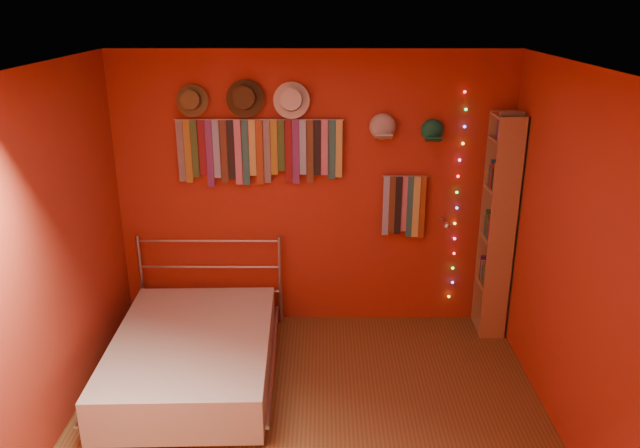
{
  "coord_description": "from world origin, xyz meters",
  "views": [
    {
      "loc": [
        0.09,
        -3.59,
        2.88
      ],
      "look_at": [
        0.06,
        0.9,
        1.26
      ],
      "focal_mm": 35.0,
      "sensor_mm": 36.0,
      "label": 1
    }
  ],
  "objects_px": {
    "tie_rack": "(259,149)",
    "bed": "(193,355)",
    "reading_lamp": "(446,225)",
    "bookshelf": "(503,226)"
  },
  "relations": [
    {
      "from": "bookshelf",
      "to": "bed",
      "type": "xyz_separation_m",
      "value": [
        -2.61,
        -0.8,
        -0.81
      ]
    },
    {
      "from": "tie_rack",
      "to": "bookshelf",
      "type": "distance_m",
      "value": 2.23
    },
    {
      "from": "tie_rack",
      "to": "bed",
      "type": "relative_size",
      "value": 0.79
    },
    {
      "from": "bed",
      "to": "reading_lamp",
      "type": "bearing_deg",
      "value": 18.83
    },
    {
      "from": "reading_lamp",
      "to": "bookshelf",
      "type": "relative_size",
      "value": 0.14
    },
    {
      "from": "reading_lamp",
      "to": "bed",
      "type": "height_order",
      "value": "reading_lamp"
    },
    {
      "from": "reading_lamp",
      "to": "tie_rack",
      "type": "bearing_deg",
      "value": 174.45
    },
    {
      "from": "tie_rack",
      "to": "bookshelf",
      "type": "relative_size",
      "value": 0.72
    },
    {
      "from": "reading_lamp",
      "to": "bookshelf",
      "type": "distance_m",
      "value": 0.49
    },
    {
      "from": "bookshelf",
      "to": "bed",
      "type": "height_order",
      "value": "bookshelf"
    }
  ]
}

